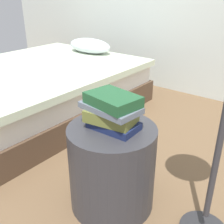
# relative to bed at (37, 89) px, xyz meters

# --- Properties ---
(ground_plane) EXTENTS (8.00, 8.00, 0.00)m
(ground_plane) POSITION_rel_bed_xyz_m (1.39, -0.55, -0.23)
(ground_plane) COLOR brown
(bed) EXTENTS (1.54, 2.01, 0.62)m
(bed) POSITION_rel_bed_xyz_m (0.00, 0.00, 0.00)
(bed) COLOR #4C3828
(bed) RESTS_ON ground_plane
(side_table) EXTENTS (0.47, 0.47, 0.49)m
(side_table) POSITION_rel_bed_xyz_m (1.39, -0.55, 0.01)
(side_table) COLOR #333338
(side_table) RESTS_ON ground_plane
(book_navy) EXTENTS (0.25, 0.17, 0.04)m
(book_navy) POSITION_rel_bed_xyz_m (1.39, -0.54, 0.27)
(book_navy) COLOR #19234C
(book_navy) RESTS_ON side_table
(book_olive) EXTENTS (0.27, 0.19, 0.06)m
(book_olive) POSITION_rel_bed_xyz_m (1.38, -0.55, 0.32)
(book_olive) COLOR olive
(book_olive) RESTS_ON book_navy
(book_slate) EXTENTS (0.31, 0.20, 0.03)m
(book_slate) POSITION_rel_bed_xyz_m (1.38, -0.55, 0.37)
(book_slate) COLOR slate
(book_slate) RESTS_ON book_olive
(book_forest) EXTENTS (0.28, 0.22, 0.06)m
(book_forest) POSITION_rel_bed_xyz_m (1.39, -0.54, 0.41)
(book_forest) COLOR #1E512D
(book_forest) RESTS_ON book_slate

